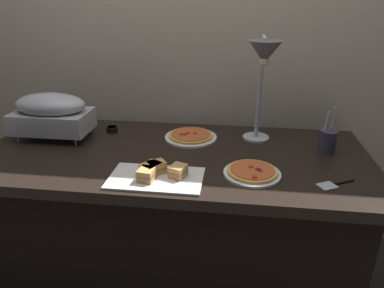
# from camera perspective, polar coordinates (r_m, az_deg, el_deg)

# --- Properties ---
(ground_plane) EXTENTS (8.00, 8.00, 0.00)m
(ground_plane) POSITION_cam_1_polar(r_m,az_deg,el_deg) (2.16, -2.65, -20.07)
(ground_plane) COLOR #38332D
(back_wall) EXTENTS (4.40, 0.04, 2.40)m
(back_wall) POSITION_cam_1_polar(r_m,az_deg,el_deg) (2.09, -0.80, 15.51)
(back_wall) COLOR #B7A893
(back_wall) RESTS_ON ground_plane
(buffet_table) EXTENTS (1.90, 0.84, 0.76)m
(buffet_table) POSITION_cam_1_polar(r_m,az_deg,el_deg) (1.91, -2.86, -11.63)
(buffet_table) COLOR black
(buffet_table) RESTS_ON ground_plane
(chafing_dish) EXTENTS (0.40, 0.23, 0.24)m
(chafing_dish) POSITION_cam_1_polar(r_m,az_deg,el_deg) (2.00, -21.83, 4.69)
(chafing_dish) COLOR #B7BABF
(chafing_dish) RESTS_ON buffet_table
(heat_lamp) EXTENTS (0.15, 0.31, 0.54)m
(heat_lamp) POSITION_cam_1_polar(r_m,az_deg,el_deg) (1.68, 11.49, 12.53)
(heat_lamp) COLOR #B7BABF
(heat_lamp) RESTS_ON buffet_table
(pizza_plate_front) EXTENTS (0.28, 0.28, 0.03)m
(pizza_plate_front) POSITION_cam_1_polar(r_m,az_deg,el_deg) (1.89, -0.21, 1.24)
(pizza_plate_front) COLOR white
(pizza_plate_front) RESTS_ON buffet_table
(pizza_plate_center) EXTENTS (0.25, 0.25, 0.03)m
(pizza_plate_center) POSITION_cam_1_polar(r_m,az_deg,el_deg) (1.53, 9.73, -4.55)
(pizza_plate_center) COLOR white
(pizza_plate_center) RESTS_ON buffet_table
(sandwich_platter) EXTENTS (0.39, 0.23, 0.06)m
(sandwich_platter) POSITION_cam_1_polar(r_m,az_deg,el_deg) (1.49, -5.73, -4.89)
(sandwich_platter) COLOR white
(sandwich_platter) RESTS_ON buffet_table
(sauce_cup_near) EXTENTS (0.06, 0.06, 0.03)m
(sauce_cup_near) POSITION_cam_1_polar(r_m,az_deg,el_deg) (2.03, -12.83, 2.40)
(sauce_cup_near) COLOR black
(sauce_cup_near) RESTS_ON buffet_table
(utensil_holder) EXTENTS (0.08, 0.08, 0.23)m
(utensil_holder) POSITION_cam_1_polar(r_m,az_deg,el_deg) (1.84, 21.09, 0.52)
(utensil_holder) COLOR #383347
(utensil_holder) RESTS_ON buffet_table
(serving_spatula) EXTENTS (0.17, 0.11, 0.01)m
(serving_spatula) POSITION_cam_1_polar(r_m,az_deg,el_deg) (1.56, 22.21, -6.01)
(serving_spatula) COLOR #B7BABF
(serving_spatula) RESTS_ON buffet_table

